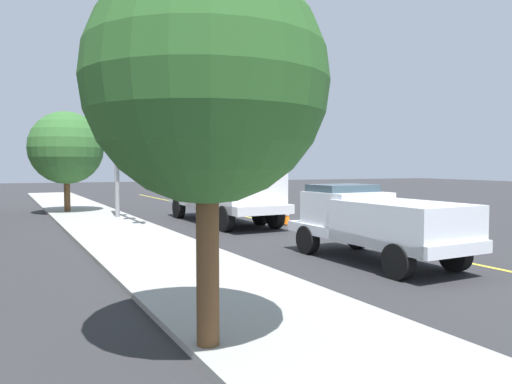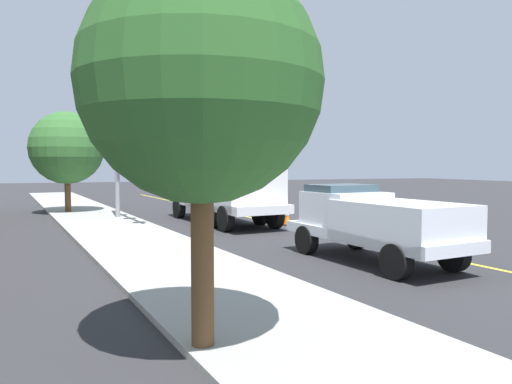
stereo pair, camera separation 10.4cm
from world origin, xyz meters
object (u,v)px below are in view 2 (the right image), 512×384
object	(u,v)px
utility_bucket_truck	(221,187)
traffic_signal_mast	(126,101)
traffic_cone_mid_front	(366,230)
traffic_cone_trailing	(226,206)
passing_minivan	(230,191)
service_pickup_truck	(375,221)
traffic_cone_mid_rear	(287,217)

from	to	relation	value
utility_bucket_truck	traffic_signal_mast	size ratio (longest dim) A/B	1.04
traffic_cone_mid_front	traffic_cone_trailing	distance (m)	11.70
passing_minivan	service_pickup_truck	bearing A→B (deg)	172.85
utility_bucket_truck	service_pickup_truck	bearing A→B (deg)	-174.15
service_pickup_truck	traffic_signal_mast	world-z (taller)	traffic_signal_mast
traffic_cone_mid_front	traffic_signal_mast	xyz separation A→B (m)	(8.32, 6.97, 5.08)
service_pickup_truck	traffic_cone_trailing	distance (m)	14.74
utility_bucket_truck	traffic_cone_trailing	distance (m)	4.89
utility_bucket_truck	traffic_cone_mid_front	xyz separation A→B (m)	(-7.22, -2.90, -1.20)
traffic_cone_trailing	traffic_signal_mast	size ratio (longest dim) A/B	0.09
service_pickup_truck	utility_bucket_truck	bearing A→B (deg)	5.85
utility_bucket_truck	traffic_cone_mid_rear	size ratio (longest dim) A/B	11.12
utility_bucket_truck	service_pickup_truck	distance (m)	10.36
passing_minivan	traffic_cone_mid_rear	distance (m)	11.01
traffic_cone_mid_front	traffic_signal_mast	world-z (taller)	traffic_signal_mast
traffic_cone_mid_front	service_pickup_truck	bearing A→B (deg)	148.90
traffic_cone_mid_front	passing_minivan	bearing A→B (deg)	-1.99
traffic_cone_mid_front	traffic_cone_trailing	bearing A→B (deg)	6.00
traffic_signal_mast	utility_bucket_truck	bearing A→B (deg)	-105.11
traffic_cone_mid_front	utility_bucket_truck	bearing A→B (deg)	21.89
passing_minivan	traffic_signal_mast	distance (m)	11.78
service_pickup_truck	traffic_cone_mid_rear	distance (m)	8.43
service_pickup_truck	traffic_cone_mid_front	distance (m)	3.65
service_pickup_truck	passing_minivan	world-z (taller)	service_pickup_truck
traffic_cone_mid_rear	traffic_cone_trailing	bearing A→B (deg)	6.33
traffic_signal_mast	traffic_cone_mid_rear	bearing A→B (deg)	-115.61
service_pickup_truck	traffic_cone_mid_front	bearing A→B (deg)	-31.10
traffic_signal_mast	service_pickup_truck	bearing A→B (deg)	-155.79
passing_minivan	traffic_cone_trailing	size ratio (longest dim) A/B	7.18
utility_bucket_truck	service_pickup_truck	size ratio (longest dim) A/B	1.45
service_pickup_truck	traffic_cone_trailing	world-z (taller)	service_pickup_truck
utility_bucket_truck	traffic_cone_mid_front	world-z (taller)	utility_bucket_truck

